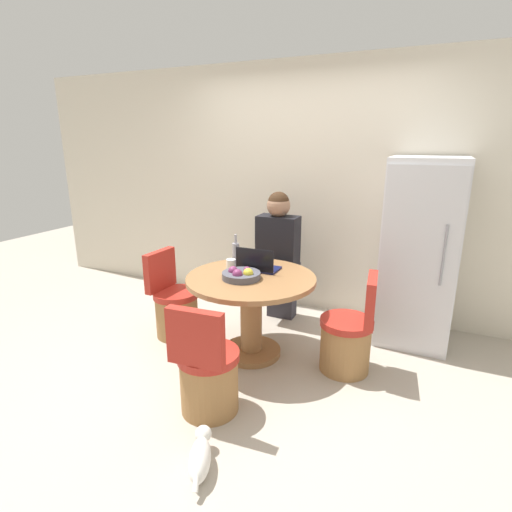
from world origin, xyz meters
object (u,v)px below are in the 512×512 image
Objects in this scene: refrigerator at (419,253)px; chair_right_side at (348,339)px; person_seated at (279,250)px; laptop at (258,265)px; fruit_bowl at (241,275)px; dining_table at (251,301)px; chair_near_camera at (208,376)px; bottle at (236,254)px; cat at (200,456)px; chair_left_side at (175,308)px.

refrigerator is 2.05× the size of chair_right_side.
person_seated is at bearing -174.17° from refrigerator.
refrigerator is at bearing -150.25° from laptop.
dining_table is at bearing 63.04° from fruit_bowl.
bottle reaches higher than chair_near_camera.
bottle is at bearing -155.58° from refrigerator.
bottle reaches higher than chair_right_side.
chair_right_side is 1.19m from person_seated.
chair_right_side is at bearing -133.82° from chair_near_camera.
refrigerator reaches higher than person_seated.
cat is at bearing -70.42° from bottle.
person_seated is at bearing -87.17° from laptop.
refrigerator is 2.05× the size of chair_near_camera.
laptop reaches higher than fruit_bowl.
person_seated is (-0.86, 0.67, 0.47)m from chair_right_side.
chair_left_side is at bearing 9.61° from laptop.
chair_near_camera is at bearing -46.18° from chair_right_side.
chair_left_side is 2.84× the size of bottle.
refrigerator is 1.25× the size of person_seated.
laptop is at bearing 92.83° from person_seated.
cat is at bearing 99.08° from person_seated.
bottle is at bearing -102.96° from chair_right_side.
refrigerator reaches higher than bottle.
chair_near_camera is 1.65m from person_seated.
cat is at bearing 111.15° from chair_near_camera.
fruit_bowl reaches higher than chair_right_side.
chair_left_side is at bearing -48.35° from chair_near_camera.
chair_left_side is 1.00× the size of chair_near_camera.
refrigerator is at bearing -174.17° from person_seated.
dining_table is 1.38m from cat.
dining_table reaches higher than cat.
laptop reaches higher than cat.
chair_near_camera is 0.88m from fruit_bowl.
chair_near_camera is 0.55m from cat.
bottle reaches higher than dining_table.
cat is (0.28, -1.28, -0.42)m from dining_table.
fruit_bowl is at bearing -9.49° from cat.
fruit_bowl is (-0.11, 0.73, 0.48)m from chair_near_camera.
person_seated is 0.85m from fruit_bowl.
laptop reaches higher than chair_left_side.
refrigerator is 1.46m from laptop.
chair_near_camera is 1.00× the size of chair_right_side.
chair_near_camera is 1.11m from laptop.
laptop is at bearing -77.96° from chair_left_side.
dining_table is at bearing -90.00° from chair_left_side.
refrigerator reaches higher than chair_right_side.
bottle reaches higher than fruit_bowl.
cat is (0.30, -1.45, -0.68)m from laptop.
bottle is at bearing -70.22° from chair_left_side.
person_seated is 3.86× the size of laptop.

